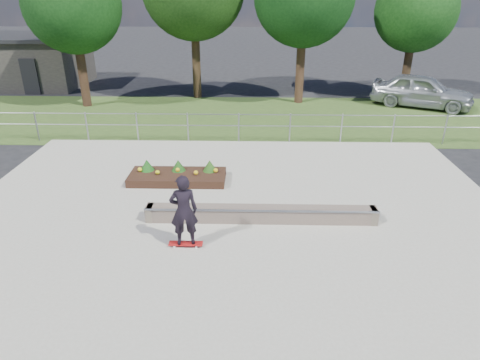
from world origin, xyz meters
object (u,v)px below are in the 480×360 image
grind_ledge (261,214)px  parked_car (422,91)px  planter_bed (178,175)px  skateboarder (184,211)px

grind_ledge → parked_car: 14.70m
grind_ledge → planter_bed: bearing=135.7°
planter_bed → skateboarder: size_ratio=1.64×
planter_bed → parked_car: (10.97, 9.54, 0.59)m
grind_ledge → parked_car: bearing=55.1°
planter_bed → parked_car: size_ratio=0.61×
grind_ledge → planter_bed: 3.60m
planter_bed → skateboarder: (0.78, -3.75, 0.77)m
grind_ledge → planter_bed: (-2.58, 2.52, -0.02)m
grind_ledge → skateboarder: skateboarder is taller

